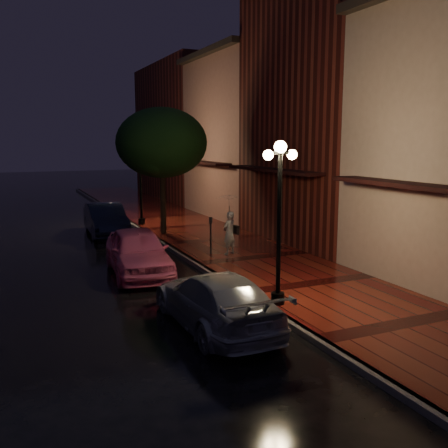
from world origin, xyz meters
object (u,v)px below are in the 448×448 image
street_tree (162,145)px  pink_car (138,252)px  streetlamp_far (141,177)px  parking_meter (211,232)px  streetlamp_near (279,213)px  navy_car (106,219)px  woman_with_umbrella (229,215)px  silver_car (216,300)px

street_tree → pink_car: (-2.77, -6.02, -3.47)m
streetlamp_far → pink_car: (-2.51, -9.03, -1.82)m
pink_car → parking_meter: 3.41m
streetlamp_near → streetlamp_far: bearing=90.0°
streetlamp_far → navy_car: 3.19m
streetlamp_near → woman_with_umbrella: bearing=77.8°
streetlamp_near → woman_with_umbrella: (1.26, 5.84, -0.92)m
silver_car → woman_with_umbrella: size_ratio=2.01×
pink_car → streetlamp_near: bearing=-58.5°
streetlamp_far → silver_car: (-2.03, -14.53, -1.93)m
streetlamp_far → silver_car: size_ratio=0.93×
street_tree → parking_meter: (0.39, -4.77, -3.23)m
street_tree → parking_meter: bearing=-85.3°
streetlamp_near → silver_car: streetlamp_near is taller
streetlamp_far → parking_meter: 7.97m
silver_car → parking_meter: (2.68, 6.75, 0.34)m
woman_with_umbrella → navy_car: bearing=-86.5°
streetlamp_near → navy_car: (-2.13, 12.51, -1.85)m
streetlamp_near → street_tree: (0.26, 10.99, 1.64)m
street_tree → woman_with_umbrella: (1.01, -5.15, -2.57)m
streetlamp_near → parking_meter: streetlamp_near is taller
pink_car → woman_with_umbrella: size_ratio=1.98×
pink_car → street_tree: bearing=70.0°
navy_car → streetlamp_far: bearing=37.1°
streetlamp_near → street_tree: street_tree is taller
street_tree → pink_car: street_tree is taller
streetlamp_near → pink_car: bearing=116.8°
silver_car → woman_with_umbrella: bearing=-118.0°
silver_car → navy_car: bearing=-90.2°
streetlamp_far → woman_with_umbrella: bearing=-81.2°
pink_car → parking_meter: size_ratio=3.21×
streetlamp_far → street_tree: (0.26, -3.01, 1.64)m
pink_car → woman_with_umbrella: bearing=17.7°
streetlamp_far → pink_car: bearing=-105.5°
streetlamp_far → parking_meter: (0.65, -7.78, -1.59)m
streetlamp_near → navy_car: bearing=99.7°
navy_car → parking_meter: 6.88m
streetlamp_near → streetlamp_far: (0.00, 14.00, 0.00)m
street_tree → parking_meter: 5.78m
streetlamp_near → silver_car: 2.85m
pink_car → silver_car: bearing=-80.4°
parking_meter → silver_car: bearing=-97.6°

